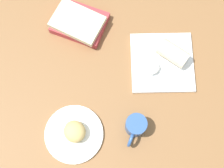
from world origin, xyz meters
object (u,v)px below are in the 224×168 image
(round_plate, at_px, (74,134))
(breakfast_wrap, at_px, (173,53))
(square_plate, at_px, (162,62))
(sauce_cup, at_px, (151,68))
(scone_pastry, at_px, (75,132))
(book_stack, at_px, (79,23))
(coffee_mug, at_px, (135,126))

(round_plate, distance_m, breakfast_wrap, 0.50)
(square_plate, bearing_deg, sauce_cup, -141.69)
(square_plate, bearing_deg, round_plate, -133.82)
(scone_pastry, xyz_separation_m, square_plate, (0.31, 0.32, -0.04))
(book_stack, bearing_deg, sauce_cup, -27.49)
(square_plate, relative_size, breakfast_wrap, 2.09)
(scone_pastry, relative_size, book_stack, 0.35)
(book_stack, bearing_deg, coffee_mug, -56.05)
(square_plate, bearing_deg, coffee_mug, -107.19)
(round_plate, height_order, square_plate, square_plate)
(scone_pastry, relative_size, coffee_mug, 0.69)
(sauce_cup, distance_m, book_stack, 0.35)
(breakfast_wrap, bearing_deg, sauce_cup, -22.91)
(scone_pastry, bearing_deg, coffee_mug, 11.37)
(square_plate, height_order, sauce_cup, sauce_cup)
(square_plate, bearing_deg, breakfast_wrap, 38.31)
(round_plate, xyz_separation_m, book_stack, (-0.04, 0.46, 0.02))
(scone_pastry, distance_m, sauce_cup, 0.39)
(book_stack, bearing_deg, round_plate, -84.54)
(round_plate, relative_size, breakfast_wrap, 1.87)
(sauce_cup, relative_size, breakfast_wrap, 0.50)
(book_stack, xyz_separation_m, coffee_mug, (0.27, -0.40, 0.02))
(sauce_cup, height_order, breakfast_wrap, breakfast_wrap)
(breakfast_wrap, relative_size, coffee_mug, 0.97)
(coffee_mug, bearing_deg, scone_pastry, -168.63)
(scone_pastry, distance_m, square_plate, 0.45)
(round_plate, distance_m, scone_pastry, 0.04)
(sauce_cup, distance_m, coffee_mug, 0.25)
(round_plate, relative_size, square_plate, 0.89)
(round_plate, height_order, scone_pastry, scone_pastry)
(square_plate, height_order, book_stack, book_stack)
(square_plate, bearing_deg, book_stack, 160.29)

